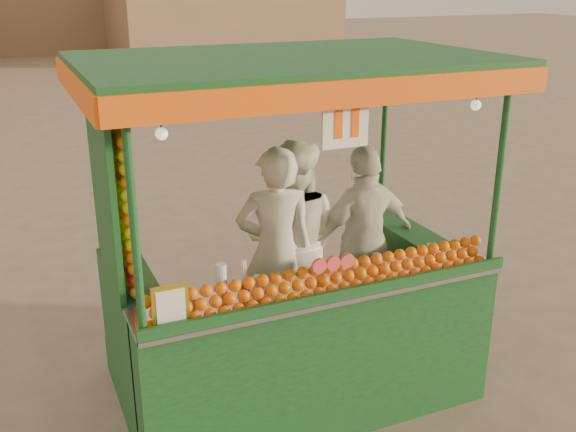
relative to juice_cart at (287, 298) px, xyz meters
name	(u,v)px	position (x,y,z in m)	size (l,w,h in m)	color
ground	(321,377)	(0.37, 0.09, -0.88)	(90.00, 90.00, 0.00)	brown
juice_cart	(287,298)	(0.00, 0.00, 0.00)	(3.00, 1.94, 2.72)	#103E17
vendor_left	(276,252)	(0.00, 0.22, 0.30)	(0.72, 0.57, 1.73)	beige
vendor_middle	(293,240)	(0.24, 0.41, 0.29)	(1.05, 0.98, 1.72)	white
vendor_right	(364,239)	(0.85, 0.28, 0.25)	(0.99, 0.48, 1.63)	silver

